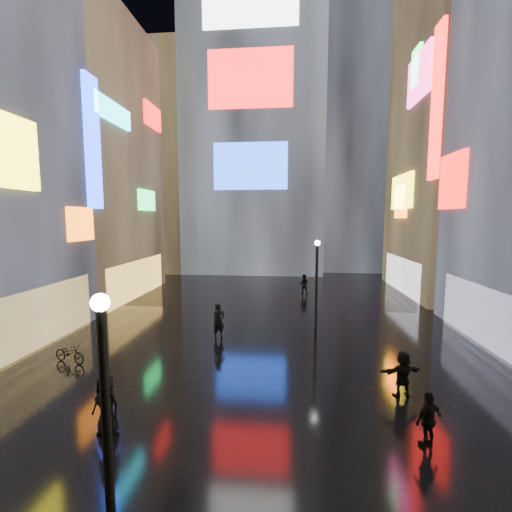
# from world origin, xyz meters

# --- Properties ---
(ground) EXTENTS (140.00, 140.00, 0.00)m
(ground) POSITION_xyz_m (0.00, 20.00, 0.00)
(ground) COLOR black
(ground) RESTS_ON ground
(building_left_far) EXTENTS (10.28, 12.00, 22.00)m
(building_left_far) POSITION_xyz_m (-15.98, 26.00, 10.98)
(building_left_far) COLOR black
(building_left_far) RESTS_ON ground
(building_right_far) EXTENTS (10.28, 12.00, 28.00)m
(building_right_far) POSITION_xyz_m (15.98, 30.00, 13.98)
(building_right_far) COLOR black
(building_right_far) RESTS_ON ground
(tower_main) EXTENTS (16.00, 14.20, 42.00)m
(tower_main) POSITION_xyz_m (-3.00, 43.97, 21.01)
(tower_main) COLOR black
(tower_main) RESTS_ON ground
(tower_flank_right) EXTENTS (12.00, 12.00, 34.00)m
(tower_flank_right) POSITION_xyz_m (9.00, 46.00, 17.00)
(tower_flank_right) COLOR black
(tower_flank_right) RESTS_ON ground
(tower_flank_left) EXTENTS (10.00, 10.00, 26.00)m
(tower_flank_left) POSITION_xyz_m (-14.00, 42.00, 13.00)
(tower_flank_left) COLOR black
(tower_flank_left) RESTS_ON ground
(lamp_near) EXTENTS (0.30, 0.30, 5.20)m
(lamp_near) POSITION_xyz_m (-1.79, 4.54, 2.94)
(lamp_near) COLOR black
(lamp_near) RESTS_ON ground
(lamp_far) EXTENTS (0.30, 0.30, 5.20)m
(lamp_far) POSITION_xyz_m (2.75, 18.28, 2.94)
(lamp_far) COLOR black
(lamp_far) RESTS_ON ground
(pedestrian_3) EXTENTS (1.00, 0.79, 1.58)m
(pedestrian_3) POSITION_xyz_m (5.16, 8.89, 0.79)
(pedestrian_3) COLOR black
(pedestrian_3) RESTS_ON ground
(pedestrian_4) EXTENTS (0.96, 0.71, 1.78)m
(pedestrian_4) POSITION_xyz_m (-4.16, 8.61, 0.89)
(pedestrian_4) COLOR black
(pedestrian_4) RESTS_ON ground
(pedestrian_5) EXTENTS (1.62, 0.87, 1.67)m
(pedestrian_5) POSITION_xyz_m (5.32, 11.63, 0.83)
(pedestrian_5) COLOR black
(pedestrian_5) RESTS_ON ground
(pedestrian_6) EXTENTS (0.81, 0.78, 1.87)m
(pedestrian_6) POSITION_xyz_m (-2.47, 16.92, 0.94)
(pedestrian_6) COLOR black
(pedestrian_6) RESTS_ON ground
(pedestrian_7) EXTENTS (0.83, 0.65, 1.68)m
(pedestrian_7) POSITION_xyz_m (2.51, 28.26, 0.84)
(pedestrian_7) COLOR black
(pedestrian_7) RESTS_ON ground
(umbrella_2) EXTENTS (1.40, 1.40, 0.90)m
(umbrella_2) POSITION_xyz_m (-4.16, 8.61, 2.23)
(umbrella_2) COLOR black
(umbrella_2) RESTS_ON pedestrian_4
(bicycle) EXTENTS (1.76, 1.01, 0.88)m
(bicycle) POSITION_xyz_m (-8.42, 13.20, 0.44)
(bicycle) COLOR black
(bicycle) RESTS_ON ground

